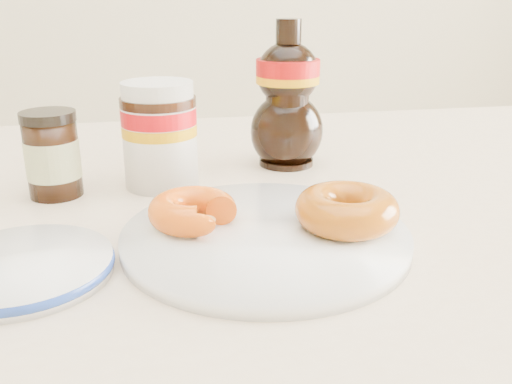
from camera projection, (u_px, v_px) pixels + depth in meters
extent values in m
cube|color=beige|center=(265.00, 216.00, 0.67)|extent=(1.40, 0.90, 0.04)
cylinder|color=#C6B28C|center=(509.00, 292.00, 1.25)|extent=(0.06, 0.06, 0.71)
cylinder|color=white|center=(265.00, 237.00, 0.55)|extent=(0.28, 0.28, 0.01)
torus|color=white|center=(265.00, 236.00, 0.55)|extent=(0.28, 0.28, 0.01)
torus|color=#D34A0C|center=(193.00, 211.00, 0.56)|extent=(0.10, 0.10, 0.03)
torus|color=#9E3B0A|center=(347.00, 209.00, 0.55)|extent=(0.12, 0.12, 0.04)
cylinder|color=white|center=(160.00, 143.00, 0.70)|extent=(0.09, 0.09, 0.11)
cylinder|color=#94050A|center=(159.00, 116.00, 0.69)|extent=(0.09, 0.09, 0.02)
cylinder|color=#D89905|center=(159.00, 130.00, 0.69)|extent=(0.09, 0.09, 0.01)
cylinder|color=black|center=(158.00, 102.00, 0.68)|extent=(0.09, 0.09, 0.01)
cylinder|color=white|center=(157.00, 91.00, 0.68)|extent=(0.09, 0.09, 0.02)
cylinder|color=black|center=(53.00, 158.00, 0.67)|extent=(0.06, 0.06, 0.09)
cylinder|color=beige|center=(53.00, 158.00, 0.67)|extent=(0.06, 0.06, 0.05)
cylinder|color=black|center=(48.00, 116.00, 0.65)|extent=(0.06, 0.06, 0.01)
cylinder|color=white|center=(22.00, 268.00, 0.49)|extent=(0.15, 0.15, 0.02)
torus|color=navy|center=(22.00, 266.00, 0.49)|extent=(0.16, 0.16, 0.01)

